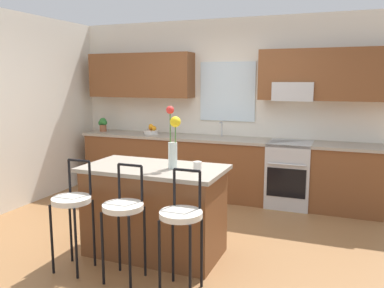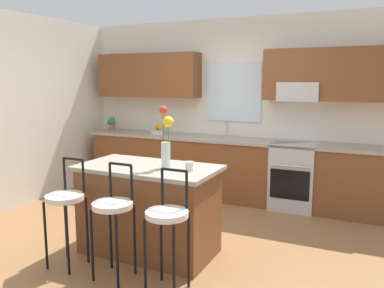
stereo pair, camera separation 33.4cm
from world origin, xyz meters
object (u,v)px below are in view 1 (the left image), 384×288
at_px(mug_ceramic, 197,166).
at_px(fruit_bowl_oranges, 151,131).
at_px(potted_plant_small, 103,124).
at_px(bar_stool_far, 181,220).
at_px(oven_range, 289,174).
at_px(flower_vase, 173,139).
at_px(kitchen_island, 155,210).
at_px(bar_stool_middle, 124,212).
at_px(bar_stool_near, 72,205).

bearing_deg(mug_ceramic, fruit_bowl_oranges, 126.52).
bearing_deg(potted_plant_small, bar_stool_far, -46.67).
relative_size(oven_range, bar_stool_far, 0.88).
relative_size(oven_range, flower_vase, 1.50).
xyz_separation_m(mug_ceramic, potted_plant_small, (-2.51, 2.16, 0.08)).
xyz_separation_m(kitchen_island, bar_stool_far, (0.55, -0.60, 0.17)).
bearing_deg(bar_stool_middle, bar_stool_far, 0.00).
bearing_deg(bar_stool_near, bar_stool_far, 0.00).
bearing_deg(kitchen_island, bar_stool_middle, -90.00).
height_order(kitchen_island, bar_stool_far, bar_stool_far).
xyz_separation_m(bar_stool_far, fruit_bowl_oranges, (-1.68, 2.75, 0.34)).
height_order(bar_stool_middle, flower_vase, flower_vase).
bearing_deg(oven_range, mug_ceramic, -105.62).
relative_size(bar_stool_middle, potted_plant_small, 4.55).
height_order(oven_range, flower_vase, flower_vase).
xyz_separation_m(bar_stool_near, potted_plant_small, (-1.49, 2.74, 0.41)).
distance_m(oven_range, potted_plant_small, 3.16).
distance_m(oven_range, bar_stool_near, 3.17).
bearing_deg(flower_vase, bar_stool_middle, -110.18).
relative_size(kitchen_island, bar_stool_far, 1.37).
distance_m(oven_range, mug_ceramic, 2.27).
xyz_separation_m(flower_vase, fruit_bowl_oranges, (-1.35, 2.15, -0.24)).
relative_size(bar_stool_far, flower_vase, 1.70).
bearing_deg(fruit_bowl_oranges, oven_range, -0.74).
bearing_deg(bar_stool_far, potted_plant_small, 133.33).
bearing_deg(mug_ceramic, kitchen_island, 178.25).
height_order(bar_stool_near, bar_stool_far, same).
bearing_deg(bar_stool_middle, mug_ceramic, 50.90).
distance_m(oven_range, bar_stool_middle, 2.93).
height_order(bar_stool_middle, potted_plant_small, potted_plant_small).
distance_m(bar_stool_middle, potted_plant_small, 3.44).
bearing_deg(oven_range, bar_stool_middle, -111.50).
relative_size(bar_stool_middle, mug_ceramic, 11.58).
distance_m(bar_stool_near, bar_stool_far, 1.10).
relative_size(oven_range, fruit_bowl_oranges, 3.83).
relative_size(mug_ceramic, potted_plant_small, 0.39).
distance_m(fruit_bowl_oranges, potted_plant_small, 0.91).
bearing_deg(oven_range, flower_vase, -111.86).
height_order(bar_stool_middle, mug_ceramic, bar_stool_middle).
height_order(oven_range, potted_plant_small, potted_plant_small).
xyz_separation_m(flower_vase, mug_ceramic, (0.26, -0.01, -0.24)).
bearing_deg(flower_vase, bar_stool_near, -142.32).
bearing_deg(fruit_bowl_oranges, bar_stool_middle, -67.66).
height_order(bar_stool_far, potted_plant_small, potted_plant_small).
height_order(kitchen_island, potted_plant_small, potted_plant_small).
bearing_deg(kitchen_island, oven_range, 63.21).
bearing_deg(kitchen_island, flower_vase, -1.08).
relative_size(bar_stool_near, potted_plant_small, 4.55).
bearing_deg(fruit_bowl_oranges, mug_ceramic, -53.48).
xyz_separation_m(bar_stool_far, mug_ceramic, (-0.08, 0.58, 0.33)).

